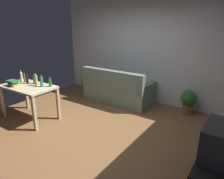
{
  "coord_description": "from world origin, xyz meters",
  "views": [
    {
      "loc": [
        2.4,
        -2.85,
        2.09
      ],
      "look_at": [
        0.1,
        0.5,
        0.75
      ],
      "focal_mm": 33.37,
      "sensor_mm": 36.0,
      "label": 1
    }
  ],
  "objects_px": {
    "couch": "(117,91)",
    "bottle_green": "(50,83)",
    "bottle_dark": "(27,78)",
    "desk": "(28,91)",
    "potted_plant": "(188,100)",
    "bottle_blue": "(34,79)",
    "bottle_tall": "(42,82)",
    "tv": "(221,143)",
    "book_stack": "(13,83)",
    "tv_stand": "(215,174)",
    "bottle_squat": "(36,80)",
    "bottle_clear": "(21,77)",
    "bottle_amber": "(25,78)"
  },
  "relations": [
    {
      "from": "book_stack",
      "to": "tv_stand",
      "type": "bearing_deg",
      "value": 3.06
    },
    {
      "from": "bottle_clear",
      "to": "bottle_tall",
      "type": "height_order",
      "value": "bottle_tall"
    },
    {
      "from": "bottle_tall",
      "to": "bottle_green",
      "type": "bearing_deg",
      "value": 39.5
    },
    {
      "from": "bottle_dark",
      "to": "bottle_squat",
      "type": "xyz_separation_m",
      "value": [
        0.3,
        0.02,
        -0.01
      ]
    },
    {
      "from": "potted_plant",
      "to": "bottle_dark",
      "type": "bearing_deg",
      "value": -144.32
    },
    {
      "from": "couch",
      "to": "bottle_dark",
      "type": "relative_size",
      "value": 6.49
    },
    {
      "from": "tv",
      "to": "bottle_blue",
      "type": "xyz_separation_m",
      "value": [
        -3.8,
        0.16,
        0.16
      ]
    },
    {
      "from": "couch",
      "to": "tv_stand",
      "type": "xyz_separation_m",
      "value": [
        2.72,
        -1.9,
        -0.07
      ]
    },
    {
      "from": "potted_plant",
      "to": "bottle_amber",
      "type": "distance_m",
      "value": 3.81
    },
    {
      "from": "couch",
      "to": "bottle_blue",
      "type": "distance_m",
      "value": 2.12
    },
    {
      "from": "potted_plant",
      "to": "bottle_blue",
      "type": "height_order",
      "value": "bottle_blue"
    },
    {
      "from": "bottle_green",
      "to": "book_stack",
      "type": "relative_size",
      "value": 0.78
    },
    {
      "from": "tv_stand",
      "to": "bottle_dark",
      "type": "height_order",
      "value": "bottle_dark"
    },
    {
      "from": "book_stack",
      "to": "bottle_dark",
      "type": "bearing_deg",
      "value": 71.27
    },
    {
      "from": "book_stack",
      "to": "bottle_tall",
      "type": "bearing_deg",
      "value": 29.34
    },
    {
      "from": "bottle_blue",
      "to": "book_stack",
      "type": "distance_m",
      "value": 0.44
    },
    {
      "from": "couch",
      "to": "bottle_blue",
      "type": "relative_size",
      "value": 7.78
    },
    {
      "from": "tv",
      "to": "bottle_amber",
      "type": "relative_size",
      "value": 2.82
    },
    {
      "from": "desk",
      "to": "potted_plant",
      "type": "relative_size",
      "value": 2.13
    },
    {
      "from": "desk",
      "to": "bottle_squat",
      "type": "relative_size",
      "value": 4.65
    },
    {
      "from": "tv_stand",
      "to": "bottle_blue",
      "type": "xyz_separation_m",
      "value": [
        -3.8,
        0.16,
        0.62
      ]
    },
    {
      "from": "bottle_blue",
      "to": "bottle_squat",
      "type": "distance_m",
      "value": 0.18
    },
    {
      "from": "couch",
      "to": "potted_plant",
      "type": "height_order",
      "value": "couch"
    },
    {
      "from": "bottle_clear",
      "to": "bottle_blue",
      "type": "height_order",
      "value": "bottle_clear"
    },
    {
      "from": "bottle_dark",
      "to": "bottle_blue",
      "type": "xyz_separation_m",
      "value": [
        0.14,
        0.09,
        -0.02
      ]
    },
    {
      "from": "potted_plant",
      "to": "bottle_dark",
      "type": "distance_m",
      "value": 3.71
    },
    {
      "from": "bottle_squat",
      "to": "bottle_blue",
      "type": "bearing_deg",
      "value": 155.8
    },
    {
      "from": "potted_plant",
      "to": "bottle_clear",
      "type": "distance_m",
      "value": 3.92
    },
    {
      "from": "desk",
      "to": "bottle_dark",
      "type": "xyz_separation_m",
      "value": [
        -0.15,
        0.1,
        0.23
      ]
    },
    {
      "from": "bottle_clear",
      "to": "bottle_green",
      "type": "height_order",
      "value": "bottle_clear"
    },
    {
      "from": "tv",
      "to": "tv_stand",
      "type": "bearing_deg",
      "value": 90.0
    },
    {
      "from": "bottle_blue",
      "to": "book_stack",
      "type": "height_order",
      "value": "bottle_blue"
    },
    {
      "from": "bottle_amber",
      "to": "bottle_squat",
      "type": "xyz_separation_m",
      "value": [
        0.45,
        -0.02,
        0.02
      ]
    },
    {
      "from": "potted_plant",
      "to": "bottle_blue",
      "type": "relative_size",
      "value": 2.46
    },
    {
      "from": "couch",
      "to": "bottle_green",
      "type": "xyz_separation_m",
      "value": [
        -0.61,
        -1.69,
        0.54
      ]
    },
    {
      "from": "tv",
      "to": "bottle_blue",
      "type": "bearing_deg",
      "value": 87.57
    },
    {
      "from": "desk",
      "to": "bottle_tall",
      "type": "height_order",
      "value": "bottle_tall"
    },
    {
      "from": "tv",
      "to": "potted_plant",
      "type": "distance_m",
      "value": 2.44
    },
    {
      "from": "potted_plant",
      "to": "bottle_dark",
      "type": "height_order",
      "value": "bottle_dark"
    },
    {
      "from": "bottle_squat",
      "to": "bottle_tall",
      "type": "height_order",
      "value": "bottle_squat"
    },
    {
      "from": "couch",
      "to": "bottle_blue",
      "type": "xyz_separation_m",
      "value": [
        -1.08,
        -1.74,
        0.55
      ]
    },
    {
      "from": "bottle_amber",
      "to": "bottle_tall",
      "type": "height_order",
      "value": "bottle_tall"
    },
    {
      "from": "tv",
      "to": "bottle_squat",
      "type": "bearing_deg",
      "value": 88.59
    },
    {
      "from": "desk",
      "to": "bottle_tall",
      "type": "bearing_deg",
      "value": 21.74
    },
    {
      "from": "tv",
      "to": "bottle_green",
      "type": "xyz_separation_m",
      "value": [
        -3.34,
        0.21,
        0.15
      ]
    },
    {
      "from": "bottle_blue",
      "to": "desk",
      "type": "bearing_deg",
      "value": -85.61
    },
    {
      "from": "couch",
      "to": "bottle_clear",
      "type": "distance_m",
      "value": 2.4
    },
    {
      "from": "tv",
      "to": "bottle_dark",
      "type": "distance_m",
      "value": 3.94
    },
    {
      "from": "bottle_tall",
      "to": "tv",
      "type": "bearing_deg",
      "value": -1.64
    },
    {
      "from": "couch",
      "to": "bottle_amber",
      "type": "xyz_separation_m",
      "value": [
        -1.36,
        -1.79,
        0.54
      ]
    }
  ]
}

